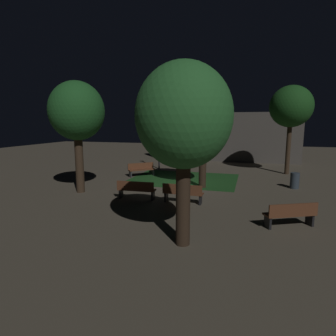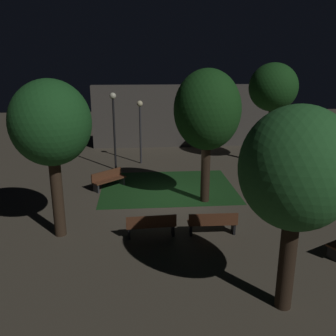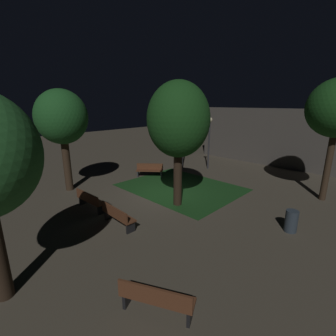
# 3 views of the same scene
# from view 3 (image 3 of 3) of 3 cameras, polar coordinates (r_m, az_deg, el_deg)

# --- Properties ---
(ground_plane) EXTENTS (60.00, 60.00, 0.00)m
(ground_plane) POSITION_cam_3_polar(r_m,az_deg,el_deg) (13.23, -1.00, -6.31)
(ground_plane) COLOR #4C4438
(grass_lawn) EXTENTS (6.63, 5.25, 0.01)m
(grass_lawn) POSITION_cam_3_polar(r_m,az_deg,el_deg) (14.30, 3.07, -4.61)
(grass_lawn) COLOR #194219
(grass_lawn) RESTS_ON ground
(bench_path_side) EXTENTS (1.82, 0.58, 0.88)m
(bench_path_side) POSITION_cam_3_polar(r_m,az_deg,el_deg) (11.86, -18.19, -7.25)
(bench_path_side) COLOR brown
(bench_path_side) RESTS_ON ground
(bench_corner) EXTENTS (1.81, 0.52, 0.88)m
(bench_corner) POSITION_cam_3_polar(r_m,az_deg,el_deg) (10.06, -12.07, -10.97)
(bench_corner) COLOR brown
(bench_corner) RESTS_ON ground
(bench_near_trees) EXTENTS (1.67, 1.55, 0.88)m
(bench_near_trees) POSITION_cam_3_polar(r_m,az_deg,el_deg) (16.26, -4.41, -0.39)
(bench_near_trees) COLOR brown
(bench_near_trees) RESTS_ON ground
(bench_lawn_edge) EXTENTS (1.83, 1.23, 0.88)m
(bench_lawn_edge) POSITION_cam_3_polar(r_m,az_deg,el_deg) (6.34, -2.87, -28.68)
(bench_lawn_edge) COLOR brown
(bench_lawn_edge) RESTS_ON ground
(tree_back_left) EXTENTS (2.87, 2.87, 5.87)m
(tree_back_left) POSITION_cam_3_polar(r_m,az_deg,el_deg) (10.98, 2.50, 11.25)
(tree_back_left) COLOR #2D2116
(tree_back_left) RESTS_ON ground
(tree_tall_center) EXTENTS (2.74, 2.74, 5.62)m
(tree_tall_center) POSITION_cam_3_polar(r_m,az_deg,el_deg) (14.25, -24.13, 10.86)
(tree_tall_center) COLOR #38281C
(tree_tall_center) RESTS_ON ground
(lamp_post_path_center) EXTENTS (0.36, 0.36, 4.45)m
(lamp_post_path_center) POSITION_cam_3_polar(r_m,az_deg,el_deg) (17.85, 3.58, 9.39)
(lamp_post_path_center) COLOR black
(lamp_post_path_center) RESTS_ON ground
(lamp_post_plaza_west) EXTENTS (0.36, 0.36, 3.87)m
(lamp_post_plaza_west) POSITION_cam_3_polar(r_m,az_deg,el_deg) (17.98, 9.88, 8.12)
(lamp_post_plaza_west) COLOR #333338
(lamp_post_plaza_west) RESTS_ON ground
(trash_bin) EXTENTS (0.47, 0.47, 0.87)m
(trash_bin) POSITION_cam_3_polar(r_m,az_deg,el_deg) (10.64, 27.43, -11.23)
(trash_bin) COLOR #2D3842
(trash_bin) RESTS_ON ground
(building_wall_backdrop) EXTENTS (12.90, 0.80, 4.47)m
(building_wall_backdrop) POSITION_cam_3_polar(r_m,az_deg,el_deg) (20.70, 24.27, 6.67)
(building_wall_backdrop) COLOR #4C4742
(building_wall_backdrop) RESTS_ON ground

